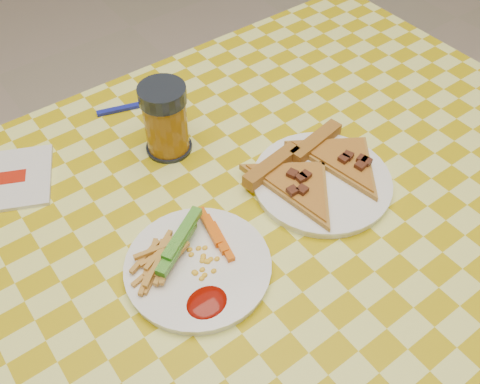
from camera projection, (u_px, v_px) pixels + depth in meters
The scene contains 8 objects.
table at pixel (240, 255), 0.85m from camera, with size 1.28×0.88×0.76m.
plate_left at pixel (198, 268), 0.74m from camera, with size 0.20×0.20×0.01m, color white.
plate_right at pixel (322, 183), 0.85m from camera, with size 0.22×0.22×0.01m, color white.
fries_veggies at pixel (186, 257), 0.73m from camera, with size 0.17×0.16×0.04m.
pizza_slices at pixel (317, 170), 0.85m from camera, with size 0.26×0.23×0.02m.
drink_glass at pixel (166, 120), 0.87m from camera, with size 0.08×0.08×0.13m.
napkin at pixel (5, 180), 0.86m from camera, with size 0.19×0.18×0.01m.
fork at pixel (134, 106), 0.98m from camera, with size 0.13×0.05×0.01m.
Camera 1 is at (-0.30, -0.40, 1.38)m, focal length 40.00 mm.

